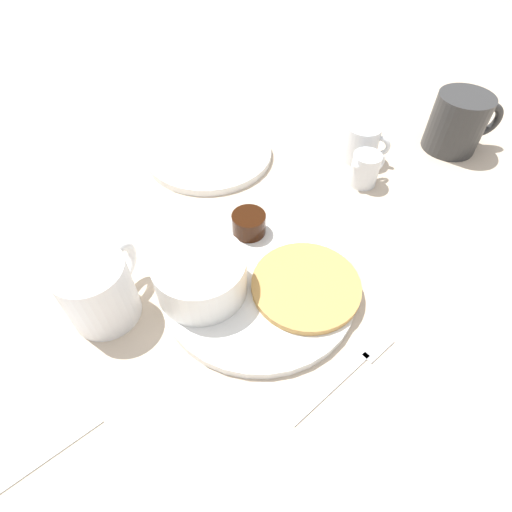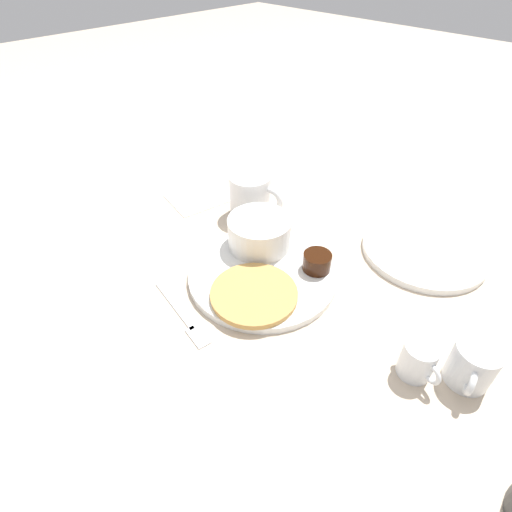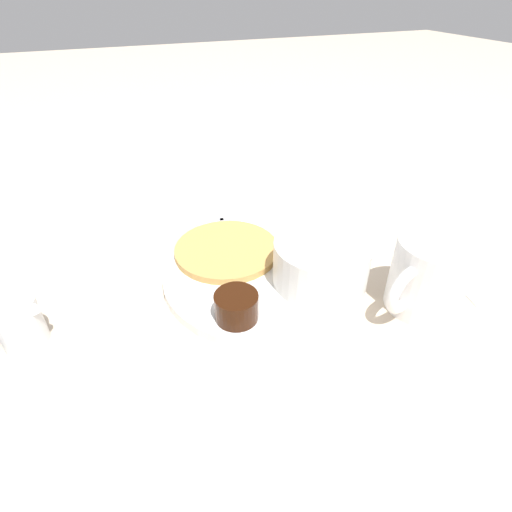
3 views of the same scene
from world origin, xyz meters
The scene contains 12 objects.
ground_plane centered at (0.00, 0.00, 0.00)m, with size 4.00×4.00×0.00m, color #C6B299.
plate centered at (0.00, 0.00, 0.01)m, with size 0.24×0.24×0.01m.
pancake_stack centered at (0.05, 0.03, 0.02)m, with size 0.13×0.13×0.01m.
bowl centered at (-0.05, -0.05, 0.04)m, with size 0.11×0.11×0.05m.
syrup_cup centered at (-0.07, 0.06, 0.03)m, with size 0.05×0.05×0.03m.
butter_ramekin centered at (-0.07, -0.06, 0.03)m, with size 0.05×0.05×0.04m.
coffee_mug centered at (-0.11, -0.14, 0.04)m, with size 0.08×0.11×0.09m.
creamer_pitcher_near centered at (-0.01, 0.27, 0.03)m, with size 0.04×0.06×0.05m.
creamer_pitcher_far centered at (-0.05, 0.32, 0.03)m, with size 0.08×0.06×0.06m.
fork centered at (0.15, -0.01, 0.00)m, with size 0.04×0.15×0.00m.
napkin centered at (-0.08, -0.26, 0.00)m, with size 0.15×0.12×0.00m.
far_plate centered at (-0.24, 0.16, 0.01)m, with size 0.21×0.21×0.01m.
Camera 2 is at (0.35, 0.33, 0.45)m, focal length 28.00 mm.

